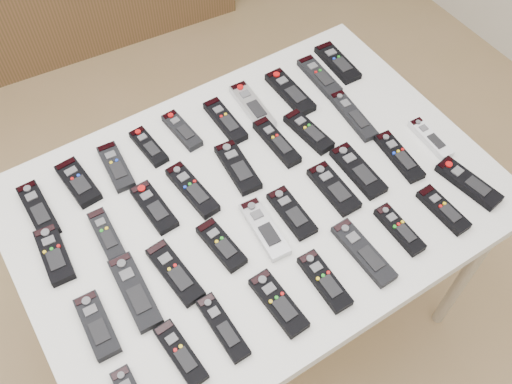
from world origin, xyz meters
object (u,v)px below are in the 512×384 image
remote_3 (149,147)px  remote_13 (192,190)px  table (256,208)px  remote_23 (292,213)px  remote_5 (225,121)px  remote_9 (337,63)px  remote_18 (97,325)px  remote_26 (399,156)px  remote_17 (353,116)px  remote_2 (116,167)px  remote_11 (106,235)px  remote_15 (277,142)px  remote_33 (363,252)px  remote_10 (54,255)px  remote_30 (223,327)px  remote_31 (278,303)px  remote_19 (135,291)px  remote_29 (181,353)px  remote_34 (399,229)px  remote_32 (324,281)px  remote_24 (334,188)px  remote_4 (182,130)px  remote_6 (252,106)px  remote_14 (238,167)px  remote_1 (78,182)px  remote_36 (468,183)px  remote_22 (264,229)px  remote_35 (443,210)px  remote_16 (308,132)px  remote_0 (38,210)px  remote_7 (290,92)px  remote_8 (319,76)px  remote_12 (154,207)px  remote_27 (430,139)px  remote_20 (175,273)px

remote_3 → remote_13: size_ratio=0.78×
table → remote_23: remote_23 is taller
remote_5 → remote_9: bearing=2.7°
remote_18 → remote_26: 0.90m
remote_5 → remote_17: (0.33, -0.18, -0.00)m
remote_2 → remote_11: bearing=-116.5°
remote_13 → remote_15: (0.28, 0.02, 0.00)m
remote_33 → remote_10: bearing=146.9°
remote_30 → remote_31: (0.14, -0.02, 0.00)m
remote_19 → remote_29: (0.02, -0.19, 0.00)m
remote_9 → remote_34: (-0.24, -0.57, 0.00)m
remote_32 → remote_33: 0.13m
remote_15 → remote_24: (0.04, -0.21, -0.00)m
remote_32 → table: bearing=91.3°
remote_10 → remote_3: bearing=32.4°
remote_4 → remote_32: size_ratio=0.93×
remote_6 → remote_17: size_ratio=0.99×
remote_11 → remote_14: bearing=3.2°
remote_1 → remote_30: (0.12, -0.56, -0.00)m
remote_32 → remote_17: bearing=45.8°
remote_11 → remote_36: remote_36 is taller
remote_3 → remote_22: bearing=-77.0°
remote_13 → remote_34: size_ratio=1.22×
remote_23 → remote_17: bearing=28.9°
remote_35 → remote_16: bearing=107.2°
remote_5 → remote_22: size_ratio=0.96×
remote_35 → remote_18: bearing=166.2°
remote_0 → remote_19: 0.36m
table → remote_16: bearing=22.7°
remote_16 → remote_23: bearing=-139.8°
remote_2 → remote_11: (-0.11, -0.19, 0.00)m
remote_16 → remote_17: (0.15, -0.02, -0.00)m
remote_17 → remote_26: 0.19m
remote_19 → remote_7: bearing=29.7°
remote_10 → remote_14: 0.52m
remote_24 → remote_35: same height
table → remote_16: size_ratio=7.49×
remote_7 → remote_8: remote_7 is taller
remote_19 → remote_33: same height
remote_8 → remote_31: size_ratio=1.03×
remote_14 → remote_32: bearing=-85.9°
remote_12 → remote_27: 0.79m
remote_14 → remote_20: (-0.29, -0.19, -0.00)m
remote_10 → remote_11: remote_10 is taller
remote_1 → remote_17: 0.80m
remote_19 → remote_24: size_ratio=1.22×
remote_11 → remote_17: same height
remote_30 → remote_36: size_ratio=0.93×
remote_7 → remote_24: remote_7 is taller
table → remote_4: remote_4 is taller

